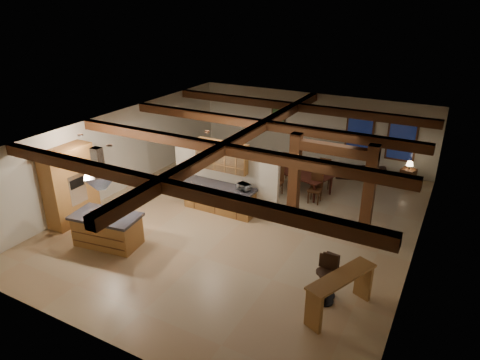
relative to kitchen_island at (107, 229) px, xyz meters
The scene contains 23 objects.
ground 4.19m from the kitchen_island, 49.16° to the left, with size 12.00×12.00×0.00m, color tan.
room_walls 4.36m from the kitchen_island, 49.16° to the left, with size 12.00×12.00×12.00m.
ceiling_beams 4.75m from the kitchen_island, 49.16° to the left, with size 10.00×12.00×0.28m.
timber_posts 6.50m from the kitchen_island, 34.95° to the left, with size 2.50×0.30×2.90m.
partition_wall 4.09m from the kitchen_island, 64.73° to the left, with size 3.80×0.18×2.20m, color beige.
pantry_cabinet 2.15m from the kitchen_island, 164.16° to the left, with size 0.67×1.60×2.40m.
back_counter 3.69m from the kitchen_island, 62.14° to the left, with size 2.50×0.66×0.94m.
upper_display_cabinet 4.10m from the kitchen_island, 63.53° to the left, with size 1.80×0.36×0.95m.
range_hood 1.31m from the kitchen_island, 45.00° to the right, with size 1.10×1.10×1.40m.
back_windows 10.68m from the kitchen_island, 58.70° to the left, with size 2.70×0.07×1.70m.
framed_art 9.25m from the kitchen_island, 82.33° to the left, with size 0.65×0.05×0.85m.
recessed_cans 2.69m from the kitchen_island, 81.13° to the left, with size 3.16×2.46×0.03m.
kitchen_island is the anchor object (origin of this frame).
dining_table 6.95m from the kitchen_island, 59.61° to the left, with size 2.03×1.13×0.72m, color #3B160E.
sofa 9.75m from the kitchen_island, 58.46° to the left, with size 1.91×0.75×0.56m, color black.
microwave 4.22m from the kitchen_island, 51.18° to the left, with size 0.39×0.27×0.22m, color silver.
bar_counter 6.59m from the kitchen_island, ahead, with size 1.17×1.90×0.98m.
side_table 10.88m from the kitchen_island, 51.30° to the left, with size 0.48×0.48×0.60m, color #3F240F.
table_lamp 10.89m from the kitchen_island, 51.30° to the left, with size 0.26×0.26×0.30m.
bar_stool_a 6.23m from the kitchen_island, ahead, with size 0.42×0.42×1.19m.
bar_stool_b 6.24m from the kitchen_island, ahead, with size 0.38×0.39×1.09m.
bar_stool_c 6.09m from the kitchen_island, ahead, with size 0.36×0.36×1.03m.
dining_chairs 6.95m from the kitchen_island, 59.61° to the left, with size 1.92×1.92×1.19m.
Camera 1 is at (5.54, -10.61, 6.52)m, focal length 32.00 mm.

